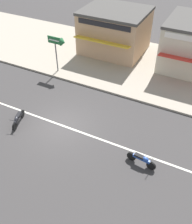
# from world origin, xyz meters

# --- Properties ---
(ground_plane) EXTENTS (160.00, 160.00, 0.00)m
(ground_plane) POSITION_xyz_m (0.00, 0.00, 0.00)
(ground_plane) COLOR #383535
(lane_centre_stripe) EXTENTS (50.40, 0.14, 0.01)m
(lane_centre_stripe) POSITION_xyz_m (0.00, 0.00, 0.00)
(lane_centre_stripe) COLOR silver
(lane_centre_stripe) RESTS_ON ground
(kerb_strip) EXTENTS (68.00, 10.00, 0.15)m
(kerb_strip) POSITION_xyz_m (0.00, 9.84, 0.07)
(kerb_strip) COLOR #9E9384
(kerb_strip) RESTS_ON ground
(motorcycle_1) EXTENTS (0.77, 1.81, 0.80)m
(motorcycle_1) POSITION_xyz_m (-2.70, -1.13, 0.42)
(motorcycle_1) COLOR black
(motorcycle_1) RESTS_ON ground
(motorcycle_2) EXTENTS (1.80, 0.56, 0.80)m
(motorcycle_2) POSITION_xyz_m (5.91, -0.74, 0.42)
(motorcycle_2) COLOR black
(motorcycle_2) RESTS_ON ground
(arrow_signboard) EXTENTS (1.63, 0.65, 3.16)m
(arrow_signboard) POSITION_xyz_m (-3.45, 5.69, 2.81)
(arrow_signboard) COLOR #4C4C51
(arrow_signboard) RESTS_ON kerb_strip
(shopfront_corner_warung) EXTENTS (5.85, 5.80, 3.97)m
(shopfront_corner_warung) POSITION_xyz_m (-1.20, 11.51, 2.14)
(shopfront_corner_warung) COLOR tan
(shopfront_corner_warung) RESTS_ON kerb_strip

